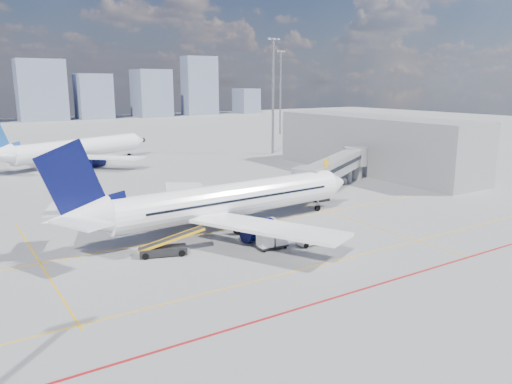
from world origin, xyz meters
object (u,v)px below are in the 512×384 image
baggage_tug (308,238)px  cargo_dolly (272,240)px  second_aircraft (72,149)px  belt_loader (165,249)px  main_aircraft (221,202)px  ramp_worker (306,236)px

baggage_tug → cargo_dolly: 3.79m
second_aircraft → belt_loader: (-5.20, -58.44, -2.56)m
second_aircraft → baggage_tug: (8.00, -63.44, -2.43)m
main_aircraft → second_aircraft: 54.16m
baggage_tug → belt_loader: bearing=159.6°
baggage_tug → cargo_dolly: bearing=163.4°
ramp_worker → cargo_dolly: bearing=93.6°
ramp_worker → main_aircraft: bearing=46.9°
baggage_tug → main_aircraft: bearing=117.3°
ramp_worker → baggage_tug: bearing=-80.1°
second_aircraft → cargo_dolly: bearing=-109.0°
main_aircraft → belt_loader: 9.85m
baggage_tug → ramp_worker: bearing=169.3°
second_aircraft → cargo_dolly: (4.38, -62.33, -2.30)m
baggage_tug → cargo_dolly: cargo_dolly is taller
cargo_dolly → ramp_worker: 3.58m
cargo_dolly → ramp_worker: ramp_worker is taller
main_aircraft → baggage_tug: (4.76, -9.37, -2.43)m
baggage_tug → second_aircraft: bearing=97.6°
ramp_worker → belt_loader: bearing=90.1°
main_aircraft → baggage_tug: 10.79m
baggage_tug → cargo_dolly: (-3.62, 1.11, 0.13)m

